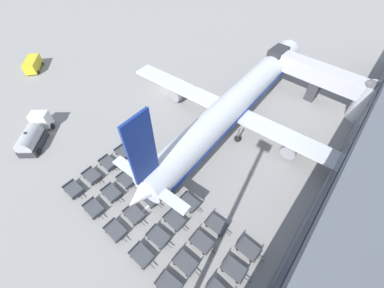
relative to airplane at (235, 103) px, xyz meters
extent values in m
plane|color=gray|center=(-14.11, -0.82, -3.63)|extent=(500.00, 500.00, 0.00)
cube|color=#232D3D|center=(15.84, -0.82, 2.10)|extent=(0.12, 72.13, 3.33)
cylinder|color=silver|center=(15.89, 13.82, -0.48)|extent=(3.97, 3.97, 6.29)
cube|color=silver|center=(7.71, 14.14, 1.26)|extent=(16.46, 3.29, 2.80)
cube|color=#2D2D33|center=(-0.46, 14.47, 1.26)|extent=(2.56, 4.06, 3.36)
cube|color=#38383D|center=(7.71, 14.14, -1.88)|extent=(1.69, 2.44, 3.49)
cylinder|color=silver|center=(-0.02, 0.62, 0.17)|extent=(5.47, 39.72, 4.20)
sphere|color=silver|center=(-0.65, 20.41, 0.17)|extent=(3.99, 3.99, 3.99)
cone|color=silver|center=(0.61, -19.18, 0.17)|extent=(4.15, 5.17, 3.99)
cube|color=navy|center=(0.59, -18.39, 6.40)|extent=(0.38, 3.16, 8.26)
cube|color=silver|center=(0.59, -18.55, 0.80)|extent=(10.88, 1.59, 0.24)
cube|color=silver|center=(0.03, -0.97, -0.78)|extent=(38.82, 4.35, 0.44)
cylinder|color=gray|center=(10.25, -0.24, -2.02)|extent=(2.25, 4.07, 2.12)
cylinder|color=gray|center=(-10.21, -0.90, -2.02)|extent=(2.25, 4.07, 2.12)
cube|color=navy|center=(-0.02, 0.62, -0.57)|extent=(5.43, 35.76, 0.76)
cylinder|color=#56565B|center=(-0.41, 12.89, -2.00)|extent=(0.24, 0.24, 2.24)
sphere|color=black|center=(-0.41, 12.89, -3.12)|extent=(1.02, 1.02, 1.02)
cylinder|color=#56565B|center=(3.11, -3.25, -2.00)|extent=(0.24, 0.24, 2.24)
sphere|color=black|center=(3.11, -3.25, -3.12)|extent=(1.02, 1.02, 1.02)
cylinder|color=#56565B|center=(-2.89, -3.44, -2.00)|extent=(0.24, 0.24, 2.24)
sphere|color=black|center=(-2.89, -3.44, -3.12)|extent=(1.02, 1.02, 1.02)
cube|color=white|center=(-22.37, -20.37, -2.00)|extent=(3.12, 3.04, 2.45)
cube|color=#333338|center=(-19.71, -23.48, -3.08)|extent=(4.94, 5.16, 1.10)
cylinder|color=#B7BABC|center=(-19.71, -23.48, -1.97)|extent=(4.59, 4.81, 2.31)
sphere|color=#333338|center=(-19.71, -23.48, -0.82)|extent=(0.44, 0.44, 0.44)
sphere|color=black|center=(-21.29, -19.76, -3.18)|extent=(0.90, 0.90, 0.90)
sphere|color=black|center=(-23.14, -21.35, -3.18)|extent=(0.90, 0.90, 0.90)
sphere|color=black|center=(-17.90, -23.72, -3.18)|extent=(0.90, 0.90, 0.90)
sphere|color=black|center=(-19.75, -25.30, -3.18)|extent=(0.90, 0.90, 0.90)
cube|color=yellow|center=(-40.18, -13.03, -2.39)|extent=(5.20, 4.92, 1.94)
cube|color=#1E232D|center=(-38.32, -14.66, -2.05)|extent=(1.25, 1.41, 0.68)
sphere|color=black|center=(-39.61, -14.87, -3.33)|extent=(0.60, 0.60, 0.60)
sphere|color=black|center=(-38.28, -13.35, -3.33)|extent=(0.60, 0.60, 0.60)
sphere|color=black|center=(-42.08, -12.71, -3.33)|extent=(0.60, 0.60, 0.60)
sphere|color=black|center=(-40.76, -11.19, -3.33)|extent=(0.60, 0.60, 0.60)
cube|color=#424449|center=(-8.27, -23.98, -3.08)|extent=(2.47, 1.66, 0.10)
cube|color=#2D333D|center=(-7.08, -23.98, -2.87)|extent=(0.09, 1.65, 0.32)
cube|color=#2D333D|center=(-9.46, -23.97, -2.87)|extent=(0.09, 1.65, 0.32)
cube|color=#333338|center=(-6.69, -23.98, -3.20)|extent=(0.70, 0.06, 0.06)
sphere|color=black|center=(-7.41, -24.68, -3.45)|extent=(0.36, 0.36, 0.36)
sphere|color=black|center=(-7.40, -23.28, -3.45)|extent=(0.36, 0.36, 0.36)
sphere|color=black|center=(-9.14, -24.67, -3.45)|extent=(0.36, 0.36, 0.36)
sphere|color=black|center=(-9.13, -23.27, -3.45)|extent=(0.36, 0.36, 0.36)
cube|color=#424449|center=(-4.10, -23.88, -3.08)|extent=(2.53, 1.75, 0.10)
cube|color=#2D333D|center=(-2.91, -23.93, -2.87)|extent=(0.15, 1.65, 0.32)
cube|color=#2D333D|center=(-5.29, -23.83, -2.87)|extent=(0.15, 1.65, 0.32)
cube|color=#333338|center=(-2.52, -23.94, -3.20)|extent=(0.70, 0.09, 0.06)
sphere|color=black|center=(-3.27, -24.61, -3.45)|extent=(0.36, 0.36, 0.36)
sphere|color=black|center=(-3.21, -23.21, -3.45)|extent=(0.36, 0.36, 0.36)
sphere|color=black|center=(-4.99, -24.54, -3.45)|extent=(0.36, 0.36, 0.36)
sphere|color=black|center=(-4.93, -23.14, -3.45)|extent=(0.36, 0.36, 0.36)
cube|color=#424449|center=(0.06, -23.90, -3.08)|extent=(2.48, 1.68, 0.10)
cube|color=#2D333D|center=(1.25, -23.91, -2.87)|extent=(0.10, 1.65, 0.32)
cube|color=#2D333D|center=(-1.14, -23.88, -2.87)|extent=(0.10, 1.65, 0.32)
cube|color=#333338|center=(1.64, -23.92, -3.20)|extent=(0.70, 0.07, 0.06)
sphere|color=black|center=(0.91, -24.61, -3.45)|extent=(0.36, 0.36, 0.36)
sphere|color=black|center=(0.93, -23.21, -3.45)|extent=(0.36, 0.36, 0.36)
sphere|color=black|center=(-0.81, -24.59, -3.45)|extent=(0.36, 0.36, 0.36)
sphere|color=black|center=(-0.80, -23.19, -3.45)|extent=(0.36, 0.36, 0.36)
cube|color=#424449|center=(4.28, -23.83, -3.08)|extent=(2.49, 1.68, 0.10)
cube|color=#2D333D|center=(5.47, -23.84, -2.87)|extent=(0.10, 1.65, 0.32)
cube|color=#2D333D|center=(3.09, -23.81, -2.87)|extent=(0.10, 1.65, 0.32)
cube|color=#333338|center=(5.86, -23.85, -3.20)|extent=(0.70, 0.07, 0.06)
sphere|color=black|center=(5.13, -24.54, -3.45)|extent=(0.36, 0.36, 0.36)
sphere|color=black|center=(5.15, -23.14, -3.45)|extent=(0.36, 0.36, 0.36)
sphere|color=black|center=(3.41, -24.52, -3.45)|extent=(0.36, 0.36, 0.36)
sphere|color=black|center=(3.42, -23.12, -3.45)|extent=(0.36, 0.36, 0.36)
cube|color=#424449|center=(8.33, -23.98, -3.08)|extent=(2.54, 1.76, 0.10)
cube|color=#2D333D|center=(7.13, -24.04, -2.87)|extent=(0.16, 1.65, 0.32)
sphere|color=black|center=(9.16, -23.24, -3.45)|extent=(0.36, 0.36, 0.36)
sphere|color=black|center=(7.50, -24.72, -3.45)|extent=(0.36, 0.36, 0.36)
sphere|color=black|center=(7.43, -23.32, -3.45)|extent=(0.36, 0.36, 0.36)
cube|color=#424449|center=(-8.20, -21.26, -3.08)|extent=(2.48, 1.67, 0.10)
cube|color=#2D333D|center=(-7.01, -21.25, -2.87)|extent=(0.09, 1.65, 0.32)
cube|color=#2D333D|center=(-9.40, -21.27, -2.87)|extent=(0.09, 1.65, 0.32)
cube|color=#333338|center=(-6.62, -21.25, -3.20)|extent=(0.70, 0.06, 0.06)
sphere|color=black|center=(-7.33, -21.96, -3.45)|extent=(0.36, 0.36, 0.36)
sphere|color=black|center=(-7.34, -20.56, -3.45)|extent=(0.36, 0.36, 0.36)
sphere|color=black|center=(-9.06, -21.97, -3.45)|extent=(0.36, 0.36, 0.36)
sphere|color=black|center=(-9.07, -20.57, -3.45)|extent=(0.36, 0.36, 0.36)
cube|color=#424449|center=(-4.13, -21.21, -3.08)|extent=(2.52, 1.73, 0.10)
cube|color=#2D333D|center=(-2.94, -21.25, -2.87)|extent=(0.14, 1.65, 0.32)
cube|color=#2D333D|center=(-5.33, -21.17, -2.87)|extent=(0.14, 1.65, 0.32)
cube|color=#333338|center=(-2.55, -21.27, -3.20)|extent=(0.70, 0.08, 0.06)
sphere|color=black|center=(-3.29, -21.94, -3.45)|extent=(0.36, 0.36, 0.36)
sphere|color=black|center=(-3.25, -20.54, -3.45)|extent=(0.36, 0.36, 0.36)
sphere|color=black|center=(-5.02, -21.89, -3.45)|extent=(0.36, 0.36, 0.36)
sphere|color=black|center=(-4.97, -20.48, -3.45)|extent=(0.36, 0.36, 0.36)
cube|color=#424449|center=(0.20, -21.30, -3.08)|extent=(2.57, 1.81, 0.10)
cube|color=#2D333D|center=(1.39, -21.38, -2.87)|extent=(0.19, 1.65, 0.32)
cube|color=#2D333D|center=(-0.99, -21.22, -2.87)|extent=(0.19, 1.65, 0.32)
cube|color=#333338|center=(1.78, -21.40, -3.20)|extent=(0.70, 0.11, 0.06)
sphere|color=black|center=(1.02, -22.06, -3.45)|extent=(0.36, 0.36, 0.36)
sphere|color=black|center=(1.11, -20.66, -3.45)|extent=(0.36, 0.36, 0.36)
sphere|color=black|center=(-0.71, -21.94, -3.45)|extent=(0.36, 0.36, 0.36)
sphere|color=black|center=(-0.61, -20.54, -3.45)|extent=(0.36, 0.36, 0.36)
cube|color=#424449|center=(4.28, -21.31, -3.08)|extent=(2.52, 1.73, 0.10)
cube|color=#2D333D|center=(5.47, -21.27, -2.87)|extent=(0.13, 1.65, 0.32)
cube|color=#2D333D|center=(3.08, -21.35, -2.87)|extent=(0.13, 1.65, 0.32)
cube|color=#333338|center=(5.86, -21.26, -3.20)|extent=(0.70, 0.08, 0.06)
sphere|color=black|center=(5.16, -21.98, -3.45)|extent=(0.36, 0.36, 0.36)
sphere|color=black|center=(5.12, -20.58, -3.45)|extent=(0.36, 0.36, 0.36)
sphere|color=black|center=(3.44, -22.04, -3.45)|extent=(0.36, 0.36, 0.36)
sphere|color=black|center=(3.39, -20.64, -3.45)|extent=(0.36, 0.36, 0.36)
cube|color=#424449|center=(8.26, -21.44, -3.08)|extent=(2.48, 1.67, 0.10)
cube|color=#2D333D|center=(9.46, -21.43, -2.87)|extent=(0.09, 1.65, 0.32)
cube|color=#2D333D|center=(7.07, -21.44, -2.87)|extent=(0.09, 1.65, 0.32)
cube|color=#333338|center=(9.85, -21.42, -3.20)|extent=(0.70, 0.06, 0.06)
sphere|color=black|center=(9.13, -22.13, -3.45)|extent=(0.36, 0.36, 0.36)
sphere|color=black|center=(9.12, -20.73, -3.45)|extent=(0.36, 0.36, 0.36)
sphere|color=black|center=(7.41, -22.14, -3.45)|extent=(0.36, 0.36, 0.36)
sphere|color=black|center=(7.40, -20.74, -3.45)|extent=(0.36, 0.36, 0.36)
cube|color=#2D333D|center=(11.26, -21.43, -2.87)|extent=(0.15, 1.65, 0.32)
sphere|color=black|center=(11.62, -20.74, -3.45)|extent=(0.36, 0.36, 0.36)
cube|color=#424449|center=(-8.25, -18.57, -3.08)|extent=(2.48, 1.67, 0.10)
cube|color=#2D333D|center=(-7.06, -18.58, -2.87)|extent=(0.09, 1.65, 0.32)
cube|color=#2D333D|center=(-9.44, -18.56, -2.87)|extent=(0.09, 1.65, 0.32)
cube|color=#333338|center=(-6.67, -18.58, -3.20)|extent=(0.70, 0.07, 0.06)
sphere|color=black|center=(-7.39, -19.28, -3.45)|extent=(0.36, 0.36, 0.36)
sphere|color=black|center=(-7.38, -17.87, -3.45)|extent=(0.36, 0.36, 0.36)
sphere|color=black|center=(-9.12, -19.26, -3.45)|extent=(0.36, 0.36, 0.36)
sphere|color=black|center=(-9.11, -17.86, -3.45)|extent=(0.36, 0.36, 0.36)
cube|color=#424449|center=(-4.20, -18.74, -3.08)|extent=(2.54, 1.76, 0.10)
cube|color=#2D333D|center=(-3.01, -18.80, -2.87)|extent=(0.16, 1.65, 0.32)
cube|color=#2D333D|center=(-5.39, -18.69, -2.87)|extent=(0.16, 1.65, 0.32)
cube|color=#333338|center=(-2.62, -18.82, -3.20)|extent=(0.70, 0.09, 0.06)
sphere|color=black|center=(-3.37, -19.48, -3.45)|extent=(0.36, 0.36, 0.36)
sphere|color=black|center=(-3.30, -18.08, -3.45)|extent=(0.36, 0.36, 0.36)
sphere|color=black|center=(-5.09, -19.40, -3.45)|extent=(0.36, 0.36, 0.36)
sphere|color=black|center=(-5.03, -18.00, -3.45)|extent=(0.36, 0.36, 0.36)
cube|color=#424449|center=(0.13, -18.58, -3.08)|extent=(2.49, 1.68, 0.10)
cube|color=#2D333D|center=(1.33, -18.60, -2.87)|extent=(0.10, 1.65, 0.32)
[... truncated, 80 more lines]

